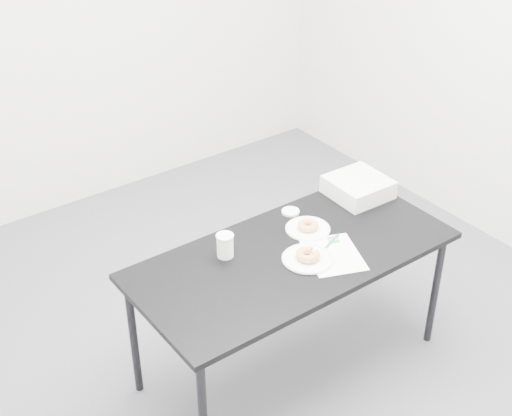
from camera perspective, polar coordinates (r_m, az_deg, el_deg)
floor at (r=3.89m, az=-1.15°, el=-11.66°), size 4.00×4.00×0.00m
wall_back at (r=4.79m, az=-15.74°, el=14.69°), size 4.00×0.02×2.70m
table at (r=3.42m, az=2.95°, el=-4.33°), size 1.57×0.74×0.71m
scorecard at (r=3.39m, az=6.20°, el=-3.73°), size 0.34×0.38×0.00m
logo_patch at (r=3.49m, az=6.20°, el=-2.54°), size 0.07×0.07×0.00m
pen at (r=3.47m, az=6.07°, el=-2.68°), size 0.14×0.06×0.01m
napkin at (r=3.36m, az=4.90°, el=-4.05°), size 0.20×0.20×0.00m
plate_near at (r=3.35m, az=4.16°, el=-4.07°), size 0.24×0.24×0.01m
donut_near at (r=3.33m, az=4.18°, el=-3.76°), size 0.12×0.12×0.04m
plate_far at (r=3.56m, az=4.16°, el=-1.67°), size 0.22×0.22×0.01m
donut_far at (r=3.55m, az=4.18°, el=-1.39°), size 0.14×0.14×0.04m
coffee_cup at (r=3.34m, az=-2.49°, el=-3.01°), size 0.08×0.08×0.12m
cup_lid at (r=3.68m, az=2.78°, el=-0.30°), size 0.09×0.09×0.01m
bakery_box at (r=3.85m, az=8.17°, el=1.68°), size 0.30×0.30×0.10m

